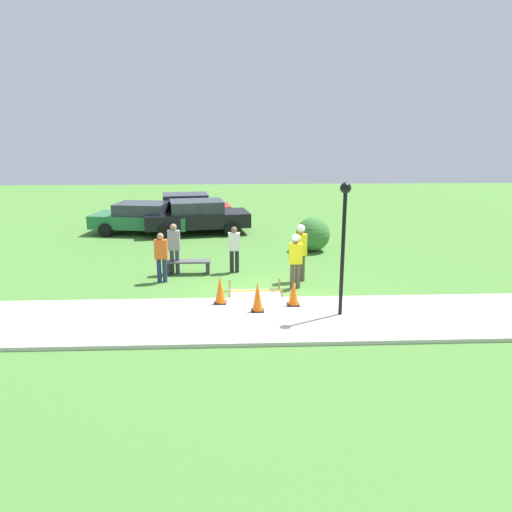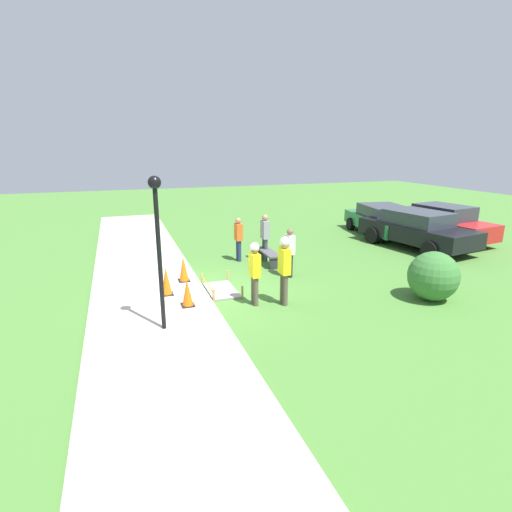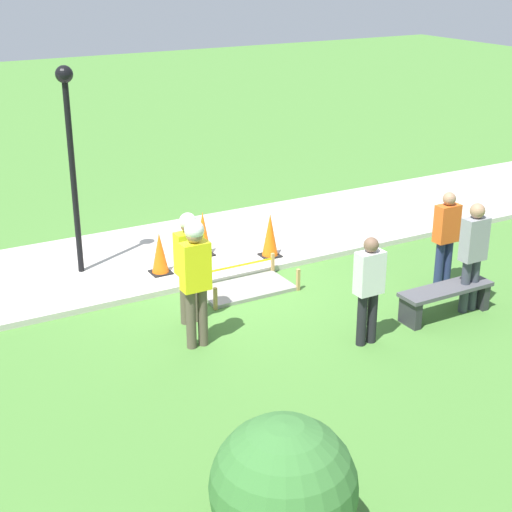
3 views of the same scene
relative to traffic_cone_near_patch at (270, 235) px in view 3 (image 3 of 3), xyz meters
The scene contains 14 objects.
ground_plane 1.28m from the traffic_cone_near_patch, 22.78° to the left, with size 60.00×60.00×0.00m, color #477A33.
sidewalk 1.62m from the traffic_cone_near_patch, 45.92° to the right, with size 28.00×3.15×0.10m.
wet_concrete_patch 1.44m from the traffic_cone_near_patch, 42.55° to the left, with size 1.57×0.87×0.37m.
traffic_cone_near_patch is the anchor object (origin of this frame).
traffic_cone_far_patch 1.20m from the traffic_cone_near_patch, 32.77° to the right, with size 0.34×0.34×0.81m.
traffic_cone_sidewalk_edge 2.03m from the traffic_cone_near_patch, ahead, with size 0.34×0.34×0.72m.
park_bench 3.46m from the traffic_cone_near_patch, 110.07° to the left, with size 1.55×0.44×0.47m.
worker_supervisor 3.46m from the traffic_cone_near_patch, 42.05° to the left, with size 0.40×0.27×1.88m.
worker_assistant 2.80m from the traffic_cone_near_patch, 33.90° to the left, with size 0.40×0.25×1.72m.
bystander_in_orange_shirt 3.08m from the traffic_cone_near_patch, 129.39° to the left, with size 0.40×0.22×1.62m.
bystander_in_gray_shirt 3.43m from the traffic_cone_near_patch, 83.22° to the left, with size 0.40×0.22×1.60m.
bystander_in_white_shirt 3.69m from the traffic_cone_near_patch, 116.39° to the left, with size 0.40×0.23×1.74m.
lamppost_near 3.83m from the traffic_cone_near_patch, 17.27° to the right, with size 0.28×0.28×3.46m.
shrub_rounded_near 7.24m from the traffic_cone_near_patch, 60.50° to the left, with size 1.37×1.37×1.37m.
Camera 3 is at (5.57, 10.81, 5.24)m, focal length 55.00 mm.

